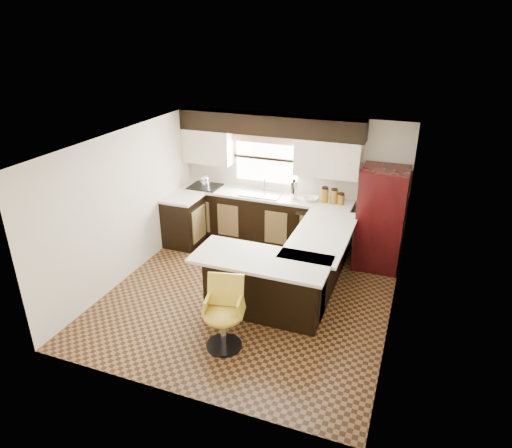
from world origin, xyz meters
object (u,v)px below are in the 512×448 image
at_px(peninsula_return, 264,286).
at_px(refrigerator, 381,219).
at_px(bar_chair, 223,316).
at_px(peninsula_long, 317,261).

height_order(peninsula_return, refrigerator, refrigerator).
bearing_deg(bar_chair, peninsula_long, 55.67).
xyz_separation_m(peninsula_return, refrigerator, (1.33, 2.04, 0.42)).
xyz_separation_m(peninsula_return, bar_chair, (-0.24, -0.89, 0.03)).
distance_m(refrigerator, bar_chair, 3.35).
relative_size(refrigerator, bar_chair, 1.81).
bearing_deg(bar_chair, peninsula_return, 63.00).
height_order(refrigerator, bar_chair, refrigerator).
relative_size(peninsula_long, refrigerator, 1.12).
bearing_deg(refrigerator, bar_chair, -118.16).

